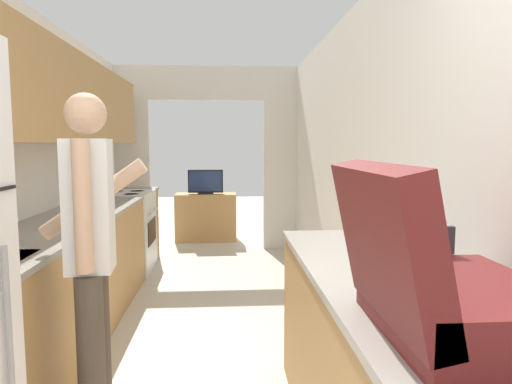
# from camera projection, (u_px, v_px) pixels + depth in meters

# --- Properties ---
(wall_left) EXTENTS (0.38, 8.00, 2.50)m
(wall_left) POSITION_uv_depth(u_px,v_px,m) (20.00, 136.00, 3.17)
(wall_left) COLOR white
(wall_left) RESTS_ON ground_plane
(wall_right) EXTENTS (0.06, 8.00, 2.50)m
(wall_right) POSITION_uv_depth(u_px,v_px,m) (383.00, 177.00, 2.91)
(wall_right) COLOR white
(wall_right) RESTS_ON ground_plane
(wall_far_with_doorway) EXTENTS (2.86, 0.06, 2.50)m
(wall_far_with_doorway) POSITION_uv_depth(u_px,v_px,m) (207.00, 146.00, 6.21)
(wall_far_with_doorway) COLOR white
(wall_far_with_doorway) RESTS_ON ground_plane
(counter_left) EXTENTS (0.62, 4.30, 0.91)m
(counter_left) POSITION_uv_depth(u_px,v_px,m) (73.00, 275.00, 3.51)
(counter_left) COLOR #B2844C
(counter_left) RESTS_ON ground_plane
(counter_right) EXTENTS (0.62, 2.12, 0.91)m
(counter_right) POSITION_uv_depth(u_px,v_px,m) (386.00, 383.00, 1.92)
(counter_right) COLOR #B2844C
(counter_right) RESTS_ON ground_plane
(range_oven) EXTENTS (0.66, 0.76, 1.05)m
(range_oven) POSITION_uv_depth(u_px,v_px,m) (124.00, 231.00, 5.26)
(range_oven) COLOR white
(range_oven) RESTS_ON ground_plane
(person) EXTENTS (0.55, 0.40, 1.70)m
(person) POSITION_uv_depth(u_px,v_px,m) (91.00, 257.00, 2.21)
(person) COLOR #4C4238
(person) RESTS_ON ground_plane
(suitcase) EXTENTS (0.53, 0.62, 0.50)m
(suitcase) POSITION_uv_depth(u_px,v_px,m) (435.00, 285.00, 1.30)
(suitcase) COLOR #5B1919
(suitcase) RESTS_ON counter_right
(book_stack) EXTENTS (0.23, 0.31, 0.07)m
(book_stack) POSITION_uv_depth(u_px,v_px,m) (389.00, 263.00, 1.99)
(book_stack) COLOR white
(book_stack) RESTS_ON counter_right
(tv_cabinet) EXTENTS (0.91, 0.42, 0.71)m
(tv_cabinet) POSITION_uv_depth(u_px,v_px,m) (206.00, 217.00, 6.93)
(tv_cabinet) COLOR #B2844C
(tv_cabinet) RESTS_ON ground_plane
(television) EXTENTS (0.52, 0.16, 0.36)m
(television) POSITION_uv_depth(u_px,v_px,m) (206.00, 182.00, 6.83)
(television) COLOR black
(television) RESTS_ON tv_cabinet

